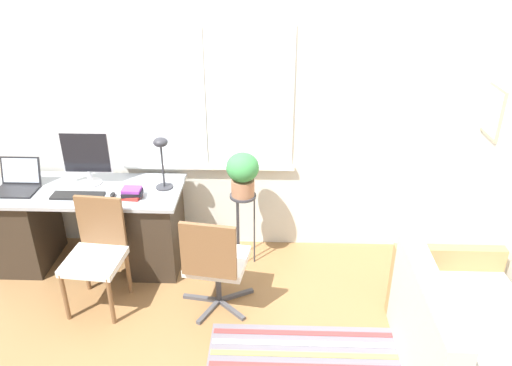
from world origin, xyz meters
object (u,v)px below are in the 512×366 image
Objects in this scene: monitor at (87,157)px; keyboard at (78,196)px; desk_chair_wooden at (96,252)px; potted_plant at (243,172)px; book_stack at (132,193)px; office_chair_swivel at (215,262)px; mouse at (113,195)px; couch_loveseat at (466,344)px; desk_lamp at (161,152)px; plant_stand at (243,205)px; laptop at (18,183)px.

monitor reaches higher than keyboard.
potted_plant reaches higher than desk_chair_wooden.
office_chair_swivel is at bearing -32.32° from book_stack.
couch_loveseat is at bearing -22.53° from mouse.
couch_loveseat is (2.70, -0.70, -0.20)m from desk_chair_wooden.
potted_plant is (1.08, 0.18, 0.14)m from mouse.
mouse is 0.51m from desk_chair_wooden.
desk_lamp reaches higher than potted_plant.
mouse is at bearing -170.68° from plant_stand.
plant_stand is at bearing 50.80° from couch_loveseat.
plant_stand is (0.92, 0.19, -0.21)m from book_stack.
office_chair_swivel is (1.75, -0.58, -0.36)m from laptop.
laptop is 4.80× the size of mouse.
keyboard is 3.18m from couch_loveseat.
mouse is 1.07m from office_chair_swivel.
potted_plant is (0.00, -0.00, 0.33)m from plant_stand.
monitor is 0.86m from desk_chair_wooden.
keyboard is (-0.03, -0.25, -0.25)m from monitor.
potted_plant is (-1.57, 1.28, 0.64)m from couch_loveseat.
laptop is at bearing 168.27° from keyboard.
desk_lamp is 0.85m from plant_stand.
potted_plant is (1.94, 0.07, 0.11)m from laptop.
book_stack is 0.27× the size of plant_stand.
book_stack is 0.96m from plant_stand.
office_chair_swivel is (0.50, -0.66, -0.64)m from desk_lamp.
desk_lamp reaches higher than mouse.
mouse is (0.27, -0.24, -0.24)m from monitor.
book_stack is at bearing -6.50° from laptop.
office_chair_swivel is at bearing -21.20° from keyboard.
monitor is 2.58× the size of book_stack.
monitor is 0.67m from desk_lamp.
keyboard is at bearing 69.71° from couch_loveseat.
mouse is at bearing 176.29° from book_stack.
keyboard is 0.49× the size of desk_chair_wooden.
keyboard is 1.40m from potted_plant.
potted_plant is at bearing -90.00° from plant_stand.
laptop is 1.01m from desk_chair_wooden.
keyboard is (0.56, -0.12, -0.05)m from laptop.
desk_lamp is at bearing 60.34° from couch_loveseat.
monitor is 1.35m from potted_plant.
laptop is 1.88m from office_chair_swivel.
plant_stand is at bearing -0.29° from desk_lamp.
laptop is 0.57m from keyboard.
mouse reaches higher than keyboard.
plant_stand is (0.68, -0.00, -0.50)m from desk_lamp.
laptop is at bearing 153.06° from desk_chair_wooden.
mouse is (0.85, -0.11, -0.04)m from laptop.
desk_chair_wooden is 1.35m from potted_plant.
couch_loveseat is 2.05m from plant_stand.
mouse is 0.08× the size of desk_chair_wooden.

